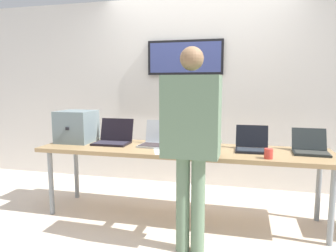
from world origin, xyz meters
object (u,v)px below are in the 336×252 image
at_px(laptop_station_0, 113,138).
at_px(coffee_mug, 269,154).
at_px(equipment_box, 77,126).
at_px(laptop_station_1, 158,140).
at_px(laptop_station_4, 310,148).
at_px(laptop_station_2, 202,143).
at_px(laptop_station_3, 252,145).
at_px(workbench, 182,153).
at_px(person, 191,131).

bearing_deg(laptop_station_0, coffee_mug, -11.60).
height_order(equipment_box, laptop_station_0, equipment_box).
bearing_deg(laptop_station_0, laptop_station_1, -0.47).
bearing_deg(equipment_box, laptop_station_4, 0.14).
distance_m(laptop_station_0, laptop_station_1, 0.51).
bearing_deg(laptop_station_0, laptop_station_2, -1.25).
xyz_separation_m(laptop_station_0, laptop_station_3, (1.44, -0.02, -0.00)).
height_order(laptop_station_0, laptop_station_3, laptop_station_0).
bearing_deg(workbench, laptop_station_2, 15.33).
xyz_separation_m(workbench, laptop_station_3, (0.68, 0.06, 0.10)).
distance_m(workbench, laptop_station_2, 0.23).
relative_size(laptop_station_4, person, 0.21).
relative_size(laptop_station_0, laptop_station_1, 1.00).
bearing_deg(laptop_station_0, equipment_box, -179.33).
bearing_deg(equipment_box, person, -26.23).
bearing_deg(person, equipment_box, 153.77).
relative_size(laptop_station_1, laptop_station_2, 1.04).
height_order(laptop_station_0, laptop_station_4, laptop_station_0).
relative_size(equipment_box, coffee_mug, 4.32).
height_order(workbench, equipment_box, equipment_box).
relative_size(laptop_station_0, laptop_station_3, 1.20).
bearing_deg(person, laptop_station_3, 54.89).
height_order(workbench, laptop_station_3, laptop_station_3).
xyz_separation_m(laptop_station_0, laptop_station_2, (0.96, -0.02, -0.00)).
distance_m(laptop_station_2, laptop_station_3, 0.48).
xyz_separation_m(laptop_station_1, laptop_station_2, (0.45, -0.02, -0.00)).
bearing_deg(laptop_station_1, person, -56.25).
height_order(laptop_station_0, person, person).
bearing_deg(laptop_station_2, laptop_station_0, 178.75).
height_order(laptop_station_2, person, person).
bearing_deg(equipment_box, laptop_station_1, 0.06).
distance_m(laptop_station_1, laptop_station_4, 1.46).
xyz_separation_m(laptop_station_0, person, (0.97, -0.69, 0.21)).
xyz_separation_m(laptop_station_2, coffee_mug, (0.62, -0.30, -0.01)).
bearing_deg(laptop_station_3, laptop_station_4, 1.86).
distance_m(laptop_station_4, coffee_mug, 0.51).
distance_m(workbench, equipment_box, 1.22).
bearing_deg(laptop_station_4, laptop_station_1, -179.80).
height_order(workbench, laptop_station_1, laptop_station_1).
xyz_separation_m(laptop_station_1, person, (0.46, -0.69, 0.21)).
bearing_deg(laptop_station_2, coffee_mug, -26.15).
xyz_separation_m(person, coffee_mug, (0.61, 0.37, -0.23)).
xyz_separation_m(equipment_box, laptop_station_2, (1.39, -0.02, -0.12)).
relative_size(equipment_box, laptop_station_2, 1.06).
bearing_deg(laptop_station_1, workbench, -15.00).
height_order(equipment_box, laptop_station_2, equipment_box).
distance_m(laptop_station_4, person, 1.24).
bearing_deg(person, workbench, 107.93).
bearing_deg(laptop_station_3, laptop_station_0, 179.36).
relative_size(workbench, laptop_station_4, 8.37).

